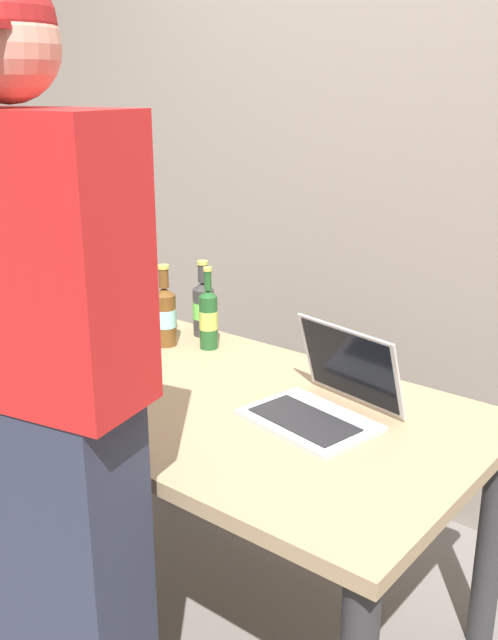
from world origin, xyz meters
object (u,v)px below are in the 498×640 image
object	(u,v)px
person_figure	(42,430)
beer_bottle_brown	(208,318)
laptop	(325,397)
beer_bottle_green	(203,307)
beer_bottle_amber	(165,314)

from	to	relation	value
person_figure	beer_bottle_brown	bearing A→B (deg)	111.33
laptop	person_figure	xyz separation A→B (m)	(-0.23, -0.71, 0.11)
beer_bottle_brown	beer_bottle_green	world-z (taller)	beer_bottle_brown
beer_bottle_brown	person_figure	size ratio (longest dim) A/B	0.16
person_figure	laptop	bearing A→B (deg)	71.69
laptop	beer_bottle_brown	xyz separation A→B (m)	(-0.59, 0.20, 0.05)
laptop	person_figure	size ratio (longest dim) A/B	0.22
beer_bottle_brown	beer_bottle_amber	world-z (taller)	same
beer_bottle_green	beer_bottle_amber	distance (m)	0.16
laptop	beer_bottle_green	xyz separation A→B (m)	(-0.69, 0.28, 0.05)
beer_bottle_brown	beer_bottle_green	distance (m)	0.13
laptop	beer_bottle_green	bearing A→B (deg)	157.63
beer_bottle_brown	person_figure	distance (m)	0.97
beer_bottle_brown	beer_bottle_green	bearing A→B (deg)	139.33
beer_bottle_brown	person_figure	bearing A→B (deg)	-68.67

